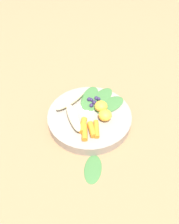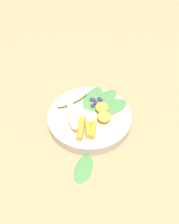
{
  "view_description": "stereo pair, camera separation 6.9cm",
  "coord_description": "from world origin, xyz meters",
  "views": [
    {
      "loc": [
        -0.37,
        0.3,
        0.54
      ],
      "look_at": [
        0.0,
        0.0,
        0.04
      ],
      "focal_mm": 36.13,
      "sensor_mm": 36.0,
      "label": 1
    },
    {
      "loc": [
        -0.4,
        0.24,
        0.54
      ],
      "look_at": [
        0.0,
        0.0,
        0.04
      ],
      "focal_mm": 36.13,
      "sensor_mm": 36.0,
      "label": 2
    }
  ],
  "objects": [
    {
      "name": "carrot_mid_left",
      "position": [
        -0.05,
        0.06,
        0.04
      ],
      "size": [
        0.05,
        0.04,
        0.02
      ],
      "primitive_type": "cylinder",
      "rotation": [
        0.0,
        1.57,
        2.49
      ],
      "color": "orange",
      "rests_on": "bowl"
    },
    {
      "name": "carrot_front",
      "position": [
        -0.03,
        0.05,
        0.04
      ],
      "size": [
        0.05,
        0.05,
        0.02
      ],
      "primitive_type": "cylinder",
      "rotation": [
        0.0,
        1.57,
        2.35
      ],
      "color": "orange",
      "rests_on": "bowl"
    },
    {
      "name": "bowl",
      "position": [
        0.0,
        0.0,
        0.02
      ],
      "size": [
        0.26,
        0.26,
        0.03
      ],
      "primitive_type": "cylinder",
      "color": "gray",
      "rests_on": "ground_plane"
    },
    {
      "name": "kale_leaf_left",
      "position": [
        -0.01,
        -0.07,
        0.03
      ],
      "size": [
        0.06,
        0.11,
        0.01
      ],
      "primitive_type": "ellipsoid",
      "rotation": [
        0.0,
        0.0,
        4.71
      ],
      "color": "#3D7038",
      "rests_on": "bowl"
    },
    {
      "name": "carrot_rear",
      "position": [
        -0.06,
        0.02,
        0.04
      ],
      "size": [
        0.06,
        0.05,
        0.01
      ],
      "primitive_type": "cylinder",
      "rotation": [
        0.0,
        1.57,
        2.49
      ],
      "color": "orange",
      "rests_on": "bowl"
    },
    {
      "name": "kale_leaf_right",
      "position": [
        0.03,
        -0.07,
        0.03
      ],
      "size": [
        0.09,
        0.14,
        0.01
      ],
      "primitive_type": "ellipsoid",
      "rotation": [
        0.0,
        0.0,
        5.0
      ],
      "color": "#3D7038",
      "rests_on": "bowl"
    },
    {
      "name": "orange_segment_far",
      "position": [
        -0.04,
        -0.02,
        0.05
      ],
      "size": [
        0.04,
        0.04,
        0.03
      ],
      "primitive_type": "ellipsoid",
      "color": "#F4A833",
      "rests_on": "bowl"
    },
    {
      "name": "ground_plane",
      "position": [
        0.0,
        0.0,
        0.0
      ],
      "size": [
        2.4,
        2.4,
        0.0
      ],
      "primitive_type": "plane",
      "color": "#99704C"
    },
    {
      "name": "orange_segment_near",
      "position": [
        -0.01,
        -0.04,
        0.05
      ],
      "size": [
        0.04,
        0.04,
        0.03
      ],
      "primitive_type": "ellipsoid",
      "color": "#F4A833",
      "rests_on": "bowl"
    },
    {
      "name": "kale_leaf_rear",
      "position": [
        0.05,
        -0.04,
        0.03
      ],
      "size": [
        0.11,
        0.13,
        0.01
      ],
      "primitive_type": "ellipsoid",
      "rotation": [
        0.0,
        0.0,
        5.34
      ],
      "color": "#3D7038",
      "rests_on": "bowl"
    },
    {
      "name": "carrot_mid_right",
      "position": [
        -0.06,
        0.04,
        0.04
      ],
      "size": [
        0.05,
        0.04,
        0.02
      ],
      "primitive_type": "cylinder",
      "rotation": [
        0.0,
        1.57,
        2.68
      ],
      "color": "orange",
      "rests_on": "bowl"
    },
    {
      "name": "banana_peeled_left",
      "position": [
        0.01,
        0.05,
        0.05
      ],
      "size": [
        0.12,
        0.07,
        0.03
      ],
      "primitive_type": "ellipsoid",
      "rotation": [
        0.0,
        0.0,
        2.8
      ],
      "color": "beige",
      "rests_on": "bowl"
    },
    {
      "name": "kale_leaf_stray",
      "position": [
        -0.14,
        0.1,
        0.0
      ],
      "size": [
        0.1,
        0.1,
        0.01
      ],
      "primitive_type": "ellipsoid",
      "rotation": [
        0.0,
        0.0,
        2.33
      ],
      "color": "#3D7038",
      "rests_on": "ground_plane"
    },
    {
      "name": "banana_peeled_right",
      "position": [
        0.07,
        0.02,
        0.05
      ],
      "size": [
        0.04,
        0.12,
        0.03
      ],
      "primitive_type": "ellipsoid",
      "rotation": [
        0.0,
        0.0,
        1.67
      ],
      "color": "beige",
      "rests_on": "bowl"
    },
    {
      "name": "blueberry_pile",
      "position": [
        0.03,
        -0.04,
        0.04
      ],
      "size": [
        0.04,
        0.05,
        0.02
      ],
      "color": "#2D234C",
      "rests_on": "bowl"
    },
    {
      "name": "coconut_shred_patch",
      "position": [
        0.02,
        -0.01,
        0.03
      ],
      "size": [
        0.05,
        0.05,
        0.0
      ],
      "primitive_type": "cylinder",
      "color": "white",
      "rests_on": "bowl"
    }
  ]
}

